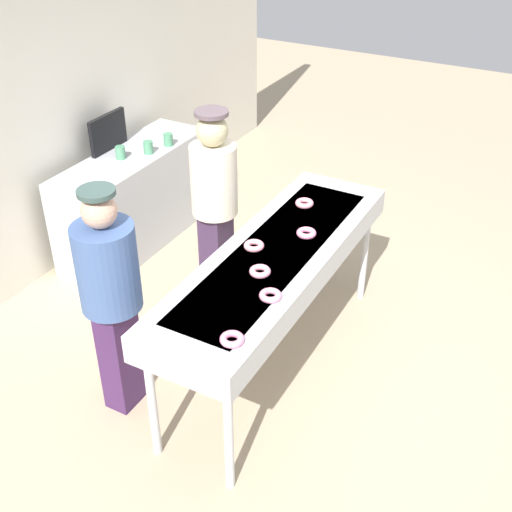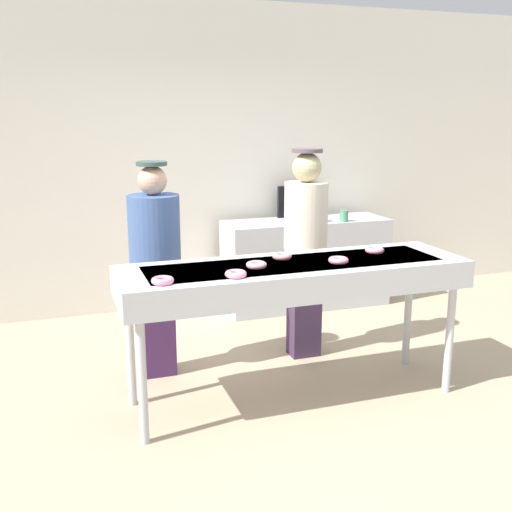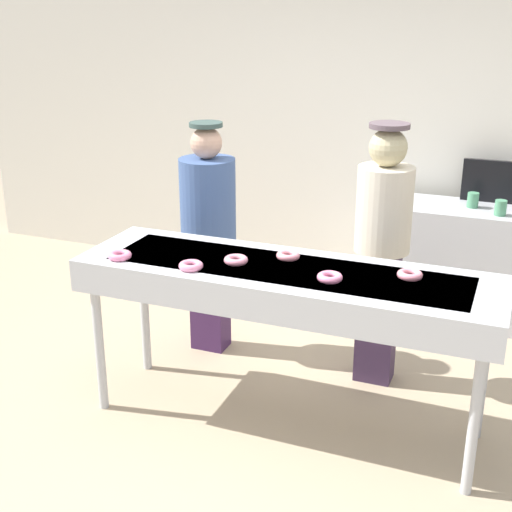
{
  "view_description": "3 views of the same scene",
  "coord_description": "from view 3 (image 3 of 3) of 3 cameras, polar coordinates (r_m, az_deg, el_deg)",
  "views": [
    {
      "loc": [
        -3.25,
        -1.62,
        3.29
      ],
      "look_at": [
        -0.01,
        0.14,
        0.9
      ],
      "focal_mm": 45.97,
      "sensor_mm": 36.0,
      "label": 1
    },
    {
      "loc": [
        -1.52,
        -3.64,
        1.97
      ],
      "look_at": [
        -0.18,
        0.28,
        0.98
      ],
      "focal_mm": 42.64,
      "sensor_mm": 36.0,
      "label": 2
    },
    {
      "loc": [
        1.17,
        -3.39,
        2.35
      ],
      "look_at": [
        -0.24,
        0.15,
        0.97
      ],
      "focal_mm": 48.95,
      "sensor_mm": 36.0,
      "label": 3
    }
  ],
  "objects": [
    {
      "name": "strawberry_donut_4",
      "position": [
        3.83,
        -5.34,
        -0.79
      ],
      "size": [
        0.14,
        0.14,
        0.04
      ],
      "primitive_type": "torus",
      "rotation": [
        0.0,
        0.0,
        3.09
      ],
      "color": "pink",
      "rests_on": "fryer_conveyor"
    },
    {
      "name": "paper_cup_2",
      "position": [
        5.36,
        19.35,
        3.73
      ],
      "size": [
        0.08,
        0.08,
        0.11
      ],
      "primitive_type": "cylinder",
      "color": "#4C8C66",
      "rests_on": "prep_counter"
    },
    {
      "name": "menu_display",
      "position": [
        5.68,
        18.75,
        5.8
      ],
      "size": [
        0.45,
        0.04,
        0.33
      ],
      "primitive_type": "cube",
      "color": "black",
      "rests_on": "prep_counter"
    },
    {
      "name": "strawberry_donut_0",
      "position": [
        3.67,
        6.05,
        -1.74
      ],
      "size": [
        0.19,
        0.19,
        0.04
      ],
      "primitive_type": "torus",
      "rotation": [
        0.0,
        0.0,
        2.57
      ],
      "color": "pink",
      "rests_on": "fryer_conveyor"
    },
    {
      "name": "worker_assistant",
      "position": [
        4.77,
        -3.92,
        2.77
      ],
      "size": [
        0.38,
        0.38,
        1.62
      ],
      "rotation": [
        0.0,
        0.0,
        3.02
      ],
      "color": "#3D214B",
      "rests_on": "ground"
    },
    {
      "name": "prep_counter",
      "position": [
        5.64,
        17.91,
        -0.73
      ],
      "size": [
        1.68,
        0.55,
        0.9
      ],
      "primitive_type": "cube",
      "color": "#B7BABF",
      "rests_on": "ground"
    },
    {
      "name": "strawberry_donut_1",
      "position": [
        4.04,
        -11.07,
        0.05
      ],
      "size": [
        0.15,
        0.15,
        0.04
      ],
      "primitive_type": "torus",
      "rotation": [
        0.0,
        0.0,
        1.46
      ],
      "color": "pink",
      "rests_on": "fryer_conveyor"
    },
    {
      "name": "back_wall",
      "position": [
        5.93,
        10.33,
        11.52
      ],
      "size": [
        8.0,
        0.12,
        3.02
      ],
      "primitive_type": "cube",
      "color": "silver",
      "rests_on": "ground"
    },
    {
      "name": "strawberry_donut_2",
      "position": [
        3.77,
        12.46,
        -1.5
      ],
      "size": [
        0.15,
        0.15,
        0.04
      ],
      "primitive_type": "torus",
      "rotation": [
        0.0,
        0.0,
        0.1
      ],
      "color": "pink",
      "rests_on": "fryer_conveyor"
    },
    {
      "name": "ground_plane",
      "position": [
        4.28,
        2.26,
        -13.3
      ],
      "size": [
        16.0,
        16.0,
        0.0
      ],
      "primitive_type": "plane",
      "color": "tan"
    },
    {
      "name": "fryer_conveyor",
      "position": [
        3.87,
        2.44,
        -2.29
      ],
      "size": [
        2.36,
        0.69,
        0.98
      ],
      "color": "#B7BABF",
      "rests_on": "ground"
    },
    {
      "name": "strawberry_donut_5",
      "position": [
        3.97,
        2.64,
        0.04
      ],
      "size": [
        0.14,
        0.14,
        0.04
      ],
      "primitive_type": "torus",
      "rotation": [
        0.0,
        0.0,
        0.04
      ],
      "color": "pink",
      "rests_on": "fryer_conveyor"
    },
    {
      "name": "worker_baker",
      "position": [
        4.39,
        10.27,
        1.34
      ],
      "size": [
        0.34,
        0.34,
        1.69
      ],
      "rotation": [
        0.0,
        0.0,
        3.02
      ],
      "color": "#382641",
      "rests_on": "ground"
    },
    {
      "name": "paper_cup_0",
      "position": [
        5.51,
        17.3,
        4.39
      ],
      "size": [
        0.08,
        0.08,
        0.11
      ],
      "primitive_type": "cylinder",
      "color": "#4C8C66",
      "rests_on": "prep_counter"
    },
    {
      "name": "strawberry_donut_3",
      "position": [
        3.89,
        -1.65,
        -0.33
      ],
      "size": [
        0.19,
        0.19,
        0.04
      ],
      "primitive_type": "torus",
      "rotation": [
        0.0,
        0.0,
        2.46
      ],
      "color": "pink",
      "rests_on": "fryer_conveyor"
    }
  ]
}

